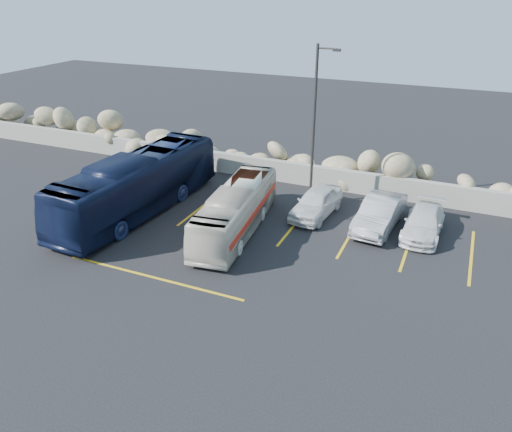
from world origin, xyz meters
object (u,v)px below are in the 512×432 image
at_px(car_a, 316,202).
at_px(car_c, 424,223).
at_px(vintage_bus, 236,210).
at_px(tour_coach, 138,184).
at_px(lamppost, 315,123).
at_px(car_b, 380,213).

relative_size(car_a, car_c, 0.98).
distance_m(vintage_bus, car_c, 8.59).
bearing_deg(tour_coach, lamppost, 32.80).
distance_m(vintage_bus, car_a, 4.30).
relative_size(vintage_bus, car_a, 1.96).
xyz_separation_m(lamppost, tour_coach, (-7.62, -4.35, -2.82)).
distance_m(lamppost, car_a, 3.86).
xyz_separation_m(lamppost, car_b, (3.77, -1.32, -3.57)).
bearing_deg(car_c, vintage_bus, -157.28).
height_order(vintage_bus, tour_coach, tour_coach).
distance_m(tour_coach, car_b, 11.81).
distance_m(vintage_bus, car_b, 6.74).
xyz_separation_m(lamppost, car_a, (0.62, -1.19, -3.62)).
xyz_separation_m(lamppost, vintage_bus, (-2.23, -4.38, -3.22)).
height_order(car_b, car_c, car_b).
bearing_deg(vintage_bus, tour_coach, 172.78).
height_order(lamppost, tour_coach, lamppost).
bearing_deg(tour_coach, car_a, 24.08).
height_order(lamppost, car_a, lamppost).
relative_size(lamppost, car_b, 1.81).
xyz_separation_m(vintage_bus, car_c, (7.98, 3.14, -0.50)).
bearing_deg(vintage_bus, lamppost, 56.12).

